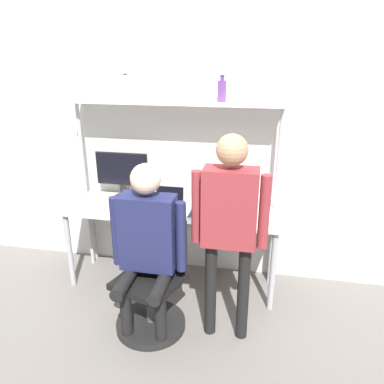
{
  "coord_description": "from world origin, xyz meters",
  "views": [
    {
      "loc": [
        0.79,
        -2.72,
        2.1
      ],
      "look_at": [
        0.28,
        -0.15,
        1.12
      ],
      "focal_mm": 35.0,
      "sensor_mm": 36.0,
      "label": 1
    }
  ],
  "objects_px": {
    "monitor": "(122,172)",
    "office_chair": "(153,295)",
    "cell_phone": "(193,213)",
    "person_standing": "(230,216)",
    "laptop": "(169,203)",
    "person_seated": "(147,238)",
    "bottle_purple": "(222,91)",
    "bottle_clear": "(126,89)"
  },
  "relations": [
    {
      "from": "laptop",
      "to": "office_chair",
      "type": "height_order",
      "value": "laptop"
    },
    {
      "from": "person_seated",
      "to": "bottle_clear",
      "type": "distance_m",
      "value": 1.37
    },
    {
      "from": "laptop",
      "to": "person_seated",
      "type": "bearing_deg",
      "value": -90.15
    },
    {
      "from": "person_standing",
      "to": "cell_phone",
      "type": "bearing_deg",
      "value": 124.39
    },
    {
      "from": "office_chair",
      "to": "person_seated",
      "type": "bearing_deg",
      "value": -107.61
    },
    {
      "from": "laptop",
      "to": "monitor",
      "type": "bearing_deg",
      "value": 156.7
    },
    {
      "from": "office_chair",
      "to": "person_seated",
      "type": "height_order",
      "value": "person_seated"
    },
    {
      "from": "monitor",
      "to": "laptop",
      "type": "xyz_separation_m",
      "value": [
        0.52,
        -0.22,
        -0.19
      ]
    },
    {
      "from": "bottle_clear",
      "to": "person_seated",
      "type": "bearing_deg",
      "value": -63.75
    },
    {
      "from": "cell_phone",
      "to": "bottle_purple",
      "type": "distance_m",
      "value": 1.08
    },
    {
      "from": "monitor",
      "to": "office_chair",
      "type": "bearing_deg",
      "value": -57.21
    },
    {
      "from": "monitor",
      "to": "bottle_purple",
      "type": "height_order",
      "value": "bottle_purple"
    },
    {
      "from": "monitor",
      "to": "office_chair",
      "type": "distance_m",
      "value": 1.23
    },
    {
      "from": "person_seated",
      "to": "bottle_clear",
      "type": "bearing_deg",
      "value": 116.25
    },
    {
      "from": "bottle_purple",
      "to": "office_chair",
      "type": "bearing_deg",
      "value": -117.41
    },
    {
      "from": "person_seated",
      "to": "bottle_clear",
      "type": "height_order",
      "value": "bottle_clear"
    },
    {
      "from": "person_standing",
      "to": "monitor",
      "type": "bearing_deg",
      "value": 143.82
    },
    {
      "from": "office_chair",
      "to": "laptop",
      "type": "bearing_deg",
      "value": 91.14
    },
    {
      "from": "person_standing",
      "to": "bottle_clear",
      "type": "relative_size",
      "value": 7.27
    },
    {
      "from": "monitor",
      "to": "cell_phone",
      "type": "bearing_deg",
      "value": -20.51
    },
    {
      "from": "laptop",
      "to": "cell_phone",
      "type": "bearing_deg",
      "value": -13.94
    },
    {
      "from": "person_standing",
      "to": "bottle_purple",
      "type": "relative_size",
      "value": 7.42
    },
    {
      "from": "cell_phone",
      "to": "office_chair",
      "type": "height_order",
      "value": "office_chair"
    },
    {
      "from": "person_seated",
      "to": "person_standing",
      "type": "distance_m",
      "value": 0.64
    },
    {
      "from": "office_chair",
      "to": "bottle_clear",
      "type": "relative_size",
      "value": 4.12
    },
    {
      "from": "person_standing",
      "to": "bottle_purple",
      "type": "distance_m",
      "value": 1.13
    },
    {
      "from": "laptop",
      "to": "bottle_purple",
      "type": "height_order",
      "value": "bottle_purple"
    },
    {
      "from": "cell_phone",
      "to": "person_standing",
      "type": "relative_size",
      "value": 0.09
    },
    {
      "from": "cell_phone",
      "to": "office_chair",
      "type": "bearing_deg",
      "value": -112.2
    },
    {
      "from": "monitor",
      "to": "person_seated",
      "type": "distance_m",
      "value": 1.03
    },
    {
      "from": "office_chair",
      "to": "bottle_purple",
      "type": "relative_size",
      "value": 4.21
    },
    {
      "from": "monitor",
      "to": "person_seated",
      "type": "height_order",
      "value": "person_seated"
    },
    {
      "from": "cell_phone",
      "to": "person_standing",
      "type": "height_order",
      "value": "person_standing"
    },
    {
      "from": "monitor",
      "to": "bottle_purple",
      "type": "bearing_deg",
      "value": -1.27
    },
    {
      "from": "cell_phone",
      "to": "person_standing",
      "type": "xyz_separation_m",
      "value": [
        0.37,
        -0.54,
        0.24
      ]
    },
    {
      "from": "person_standing",
      "to": "bottle_clear",
      "type": "xyz_separation_m",
      "value": [
        -1.02,
        0.8,
        0.79
      ]
    },
    {
      "from": "monitor",
      "to": "person_standing",
      "type": "distance_m",
      "value": 1.39
    },
    {
      "from": "monitor",
      "to": "bottle_purple",
      "type": "relative_size",
      "value": 2.38
    },
    {
      "from": "bottle_purple",
      "to": "bottle_clear",
      "type": "xyz_separation_m",
      "value": [
        -0.85,
        0.0,
        0.0
      ]
    },
    {
      "from": "cell_phone",
      "to": "office_chair",
      "type": "distance_m",
      "value": 0.77
    },
    {
      "from": "monitor",
      "to": "person_seated",
      "type": "xyz_separation_m",
      "value": [
        0.52,
        -0.87,
        -0.22
      ]
    },
    {
      "from": "laptop",
      "to": "person_standing",
      "type": "distance_m",
      "value": 0.87
    }
  ]
}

